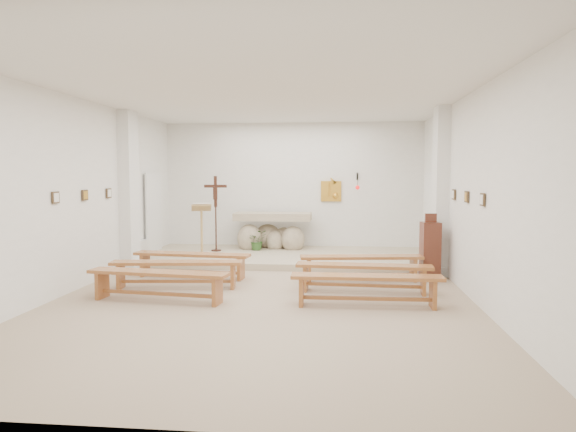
# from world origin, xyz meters

# --- Properties ---
(ground) EXTENTS (7.00, 10.00, 0.00)m
(ground) POSITION_xyz_m (0.00, 0.00, 0.00)
(ground) COLOR tan
(ground) RESTS_ON ground
(wall_left) EXTENTS (0.02, 10.00, 3.50)m
(wall_left) POSITION_xyz_m (-3.49, 0.00, 1.75)
(wall_left) COLOR white
(wall_left) RESTS_ON ground
(wall_right) EXTENTS (0.02, 10.00, 3.50)m
(wall_right) POSITION_xyz_m (3.49, 0.00, 1.75)
(wall_right) COLOR white
(wall_right) RESTS_ON ground
(wall_back) EXTENTS (7.00, 0.02, 3.50)m
(wall_back) POSITION_xyz_m (0.00, 4.99, 1.75)
(wall_back) COLOR white
(wall_back) RESTS_ON ground
(ceiling) EXTENTS (7.00, 10.00, 0.02)m
(ceiling) POSITION_xyz_m (0.00, 0.00, 3.49)
(ceiling) COLOR silver
(ceiling) RESTS_ON wall_back
(sanctuary_platform) EXTENTS (6.98, 3.00, 0.15)m
(sanctuary_platform) POSITION_xyz_m (0.00, 3.50, 0.07)
(sanctuary_platform) COLOR #B8A88D
(sanctuary_platform) RESTS_ON ground
(pilaster_left) EXTENTS (0.26, 0.55, 3.50)m
(pilaster_left) POSITION_xyz_m (-3.37, 2.00, 1.75)
(pilaster_left) COLOR white
(pilaster_left) RESTS_ON ground
(pilaster_right) EXTENTS (0.26, 0.55, 3.50)m
(pilaster_right) POSITION_xyz_m (3.37, 2.00, 1.75)
(pilaster_right) COLOR white
(pilaster_right) RESTS_ON ground
(gold_wall_relief) EXTENTS (0.55, 0.04, 0.55)m
(gold_wall_relief) POSITION_xyz_m (1.05, 4.96, 1.65)
(gold_wall_relief) COLOR gold
(gold_wall_relief) RESTS_ON wall_back
(sanctuary_lamp) EXTENTS (0.11, 0.36, 0.44)m
(sanctuary_lamp) POSITION_xyz_m (1.75, 4.71, 1.81)
(sanctuary_lamp) COLOR black
(sanctuary_lamp) RESTS_ON wall_back
(station_frame_left_front) EXTENTS (0.03, 0.20, 0.20)m
(station_frame_left_front) POSITION_xyz_m (-3.47, -0.80, 1.72)
(station_frame_left_front) COLOR #47341F
(station_frame_left_front) RESTS_ON wall_left
(station_frame_left_mid) EXTENTS (0.03, 0.20, 0.20)m
(station_frame_left_mid) POSITION_xyz_m (-3.47, 0.20, 1.72)
(station_frame_left_mid) COLOR #47341F
(station_frame_left_mid) RESTS_ON wall_left
(station_frame_left_rear) EXTENTS (0.03, 0.20, 0.20)m
(station_frame_left_rear) POSITION_xyz_m (-3.47, 1.20, 1.72)
(station_frame_left_rear) COLOR #47341F
(station_frame_left_rear) RESTS_ON wall_left
(station_frame_right_front) EXTENTS (0.03, 0.20, 0.20)m
(station_frame_right_front) POSITION_xyz_m (3.47, -0.80, 1.72)
(station_frame_right_front) COLOR #47341F
(station_frame_right_front) RESTS_ON wall_right
(station_frame_right_mid) EXTENTS (0.03, 0.20, 0.20)m
(station_frame_right_mid) POSITION_xyz_m (3.47, 0.20, 1.72)
(station_frame_right_mid) COLOR #47341F
(station_frame_right_mid) RESTS_ON wall_right
(station_frame_right_rear) EXTENTS (0.03, 0.20, 0.20)m
(station_frame_right_rear) POSITION_xyz_m (3.47, 1.20, 1.72)
(station_frame_right_rear) COLOR #47341F
(station_frame_right_rear) RESTS_ON wall_right
(radiator_left) EXTENTS (0.10, 0.85, 0.52)m
(radiator_left) POSITION_xyz_m (-3.43, 2.70, 0.27)
(radiator_left) COLOR silver
(radiator_left) RESTS_ON ground
(radiator_right) EXTENTS (0.10, 0.85, 0.52)m
(radiator_right) POSITION_xyz_m (3.43, 2.70, 0.27)
(radiator_right) COLOR silver
(radiator_right) RESTS_ON ground
(altar) EXTENTS (2.02, 0.94, 1.04)m
(altar) POSITION_xyz_m (-0.49, 4.40, 0.55)
(altar) COLOR #BEB291
(altar) RESTS_ON sanctuary_platform
(lectern) EXTENTS (0.54, 0.49, 1.29)m
(lectern) POSITION_xyz_m (-1.99, 2.93, 0.79)
(lectern) COLOR tan
(lectern) RESTS_ON sanctuary_platform
(crucifix_stand) EXTENTS (0.58, 0.25, 1.91)m
(crucifix_stand) POSITION_xyz_m (-1.86, 3.80, 1.26)
(crucifix_stand) COLOR #3B1C12
(crucifix_stand) RESTS_ON sanctuary_platform
(potted_plant) EXTENTS (0.61, 0.58, 0.52)m
(potted_plant) POSITION_xyz_m (-0.83, 4.04, 0.41)
(potted_plant) COLOR #2C5421
(potted_plant) RESTS_ON sanctuary_platform
(donation_pedestal) EXTENTS (0.39, 0.39, 1.33)m
(donation_pedestal) POSITION_xyz_m (3.10, 1.49, 0.58)
(donation_pedestal) COLOR #502017
(donation_pedestal) RESTS_ON ground
(bench_left_front) EXTENTS (2.43, 0.62, 0.51)m
(bench_left_front) POSITION_xyz_m (-1.71, 1.14, 0.38)
(bench_left_front) COLOR #A35C2F
(bench_left_front) RESTS_ON ground
(bench_right_front) EXTENTS (2.43, 0.69, 0.51)m
(bench_right_front) POSITION_xyz_m (1.71, 1.14, 0.38)
(bench_right_front) COLOR #A35C2F
(bench_right_front) RESTS_ON ground
(bench_left_second) EXTENTS (2.43, 0.64, 0.51)m
(bench_left_second) POSITION_xyz_m (-1.71, 0.15, 0.38)
(bench_left_second) COLOR #A35C2F
(bench_left_second) RESTS_ON ground
(bench_right_second) EXTENTS (2.42, 0.49, 0.51)m
(bench_right_second) POSITION_xyz_m (1.71, 0.15, 0.38)
(bench_right_second) COLOR #A35C2F
(bench_right_second) RESTS_ON ground
(bench_left_third) EXTENTS (2.43, 0.67, 0.51)m
(bench_left_third) POSITION_xyz_m (-1.71, -0.83, 0.38)
(bench_left_third) COLOR #A35C2F
(bench_left_third) RESTS_ON ground
(bench_right_third) EXTENTS (2.41, 0.42, 0.51)m
(bench_right_third) POSITION_xyz_m (1.71, -0.83, 0.38)
(bench_right_third) COLOR #A35C2F
(bench_right_third) RESTS_ON ground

